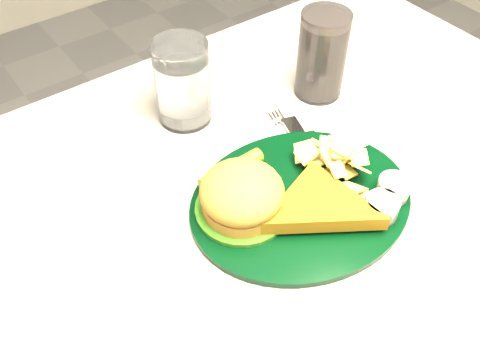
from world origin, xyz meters
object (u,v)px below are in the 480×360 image
object	(u,v)px
dinner_plate	(303,186)
fork_napkin	(325,157)
table	(253,331)
water_glass	(183,83)
cola_glass	(322,55)

from	to	relation	value
dinner_plate	fork_napkin	xyz separation A→B (m)	(0.08, 0.04, -0.03)
table	water_glass	bearing A→B (deg)	85.38
table	dinner_plate	xyz separation A→B (m)	(0.05, -0.03, 0.41)
cola_glass	fork_napkin	bearing A→B (deg)	-127.92
water_glass	fork_napkin	size ratio (longest dim) A/B	0.74
table	water_glass	xyz separation A→B (m)	(0.02, 0.22, 0.44)
water_glass	fork_napkin	bearing A→B (deg)	-61.17
dinner_plate	water_glass	world-z (taller)	water_glass
dinner_plate	fork_napkin	world-z (taller)	dinner_plate
table	fork_napkin	distance (m)	0.40
water_glass	fork_napkin	world-z (taller)	water_glass
table	cola_glass	world-z (taller)	cola_glass
dinner_plate	fork_napkin	distance (m)	0.10
dinner_plate	cola_glass	size ratio (longest dim) A/B	2.17
table	water_glass	size ratio (longest dim) A/B	8.78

